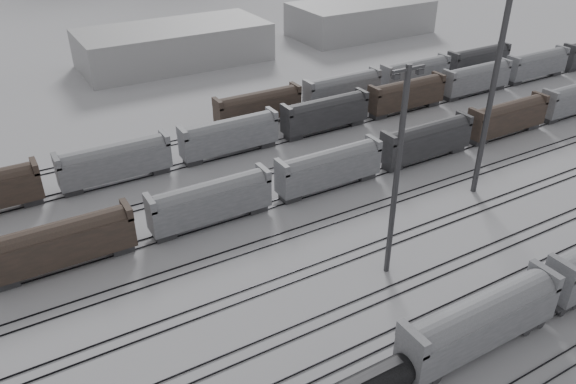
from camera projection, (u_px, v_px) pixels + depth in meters
ground at (459, 370)px, 48.23m from camera, size 900.00×900.00×0.00m
tracks at (342, 262)px, 61.25m from camera, size 220.00×71.50×0.16m
hopper_car_a at (480, 320)px, 48.38m from camera, size 16.48×3.27×5.89m
light_mast_c at (397, 172)px, 54.16m from camera, size 3.62×0.58×22.64m
light_mast_d at (494, 84)px, 67.45m from camera, size 4.48×0.72×27.99m
bg_string_near at (329, 170)px, 74.19m from camera, size 151.00×3.00×5.60m
bg_string_mid at (325, 115)px, 90.49m from camera, size 151.00×3.00×5.60m
bg_string_far at (380, 82)px, 104.09m from camera, size 66.00×3.00×5.60m
warehouse_mid at (174, 45)px, 121.46m from camera, size 40.00×18.00×8.00m
warehouse_right at (360, 18)px, 143.28m from camera, size 35.00×18.00×8.00m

